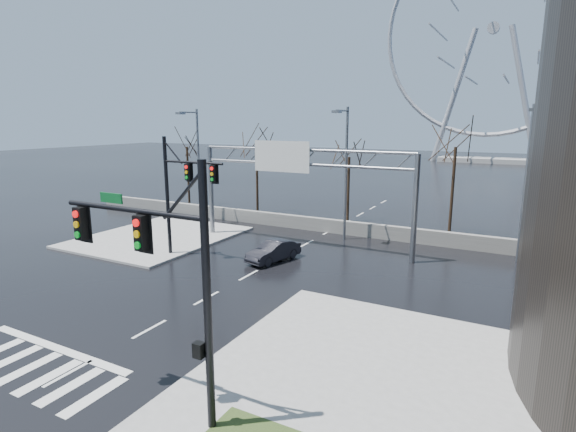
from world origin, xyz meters
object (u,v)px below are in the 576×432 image
Objects in this scene: signal_mast_far at (179,186)px; ferris_wheel at (493,37)px; car at (273,251)px; sign_gantry at (296,176)px; signal_mast_near at (168,267)px.

signal_mast_far is 89.30m from ferris_wheel.
ferris_wheel is at bearing 100.74° from car.
sign_gantry is 5.91m from car.
signal_mast_near is at bearing -89.92° from ferris_wheel.
sign_gantry is at bearing 106.19° from signal_mast_near.
sign_gantry is at bearing -93.84° from ferris_wheel.
ferris_wheel is 87.77m from car.
sign_gantry is 0.32× the size of ferris_wheel.
signal_mast_far is at bearing 130.26° from signal_mast_near.
signal_mast_far reaches higher than sign_gantry.
ferris_wheel is (-0.14, 99.04, 21.26)m from signal_mast_near.
signal_mast_far is 0.49× the size of sign_gantry.
ferris_wheel is at bearing 90.08° from signal_mast_near.
signal_mast_near is 2.00× the size of car.
car is at bearing 20.90° from signal_mast_far.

